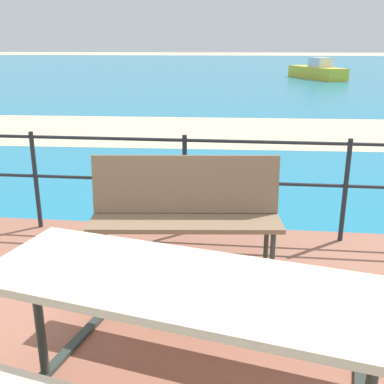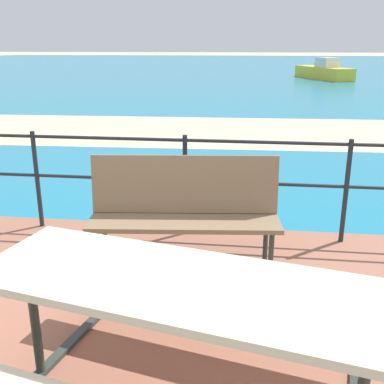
% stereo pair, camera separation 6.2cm
% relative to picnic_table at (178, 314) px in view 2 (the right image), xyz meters
% --- Properties ---
extents(sea_water, '(90.00, 90.00, 0.01)m').
position_rel_picnic_table_xyz_m(sea_water, '(-0.30, 39.88, -0.63)').
color(sea_water, teal).
rests_on(sea_water, ground).
extents(beach_strip, '(54.11, 5.85, 0.01)m').
position_rel_picnic_table_xyz_m(beach_strip, '(-0.30, 8.19, -0.63)').
color(beach_strip, beige).
rests_on(beach_strip, ground).
extents(picnic_table, '(2.15, 1.80, 0.75)m').
position_rel_picnic_table_xyz_m(picnic_table, '(0.00, 0.00, 0.00)').
color(picnic_table, '#BCAD93').
rests_on(picnic_table, patio_paving).
extents(park_bench, '(1.53, 0.58, 0.93)m').
position_rel_picnic_table_xyz_m(park_bench, '(-0.20, 1.56, -0.03)').
color(park_bench, '#7A6047').
rests_on(park_bench, patio_paving).
extents(railing_fence, '(5.94, 0.04, 0.97)m').
position_rel_picnic_table_xyz_m(railing_fence, '(-0.30, 2.28, 0.05)').
color(railing_fence, '#1E2328').
rests_on(railing_fence, patio_paving).
extents(boat_near, '(2.73, 5.30, 1.16)m').
position_rel_picnic_table_xyz_m(boat_near, '(4.14, 25.23, -0.22)').
color(boat_near, yellow).
rests_on(boat_near, sea_water).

